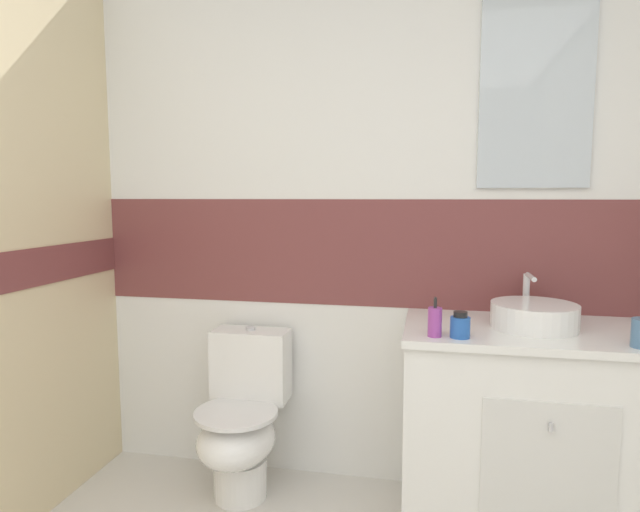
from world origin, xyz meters
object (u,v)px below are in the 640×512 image
at_px(sink_basin, 534,314).
at_px(hair_gel_jar, 460,326).
at_px(toilet, 242,420).
at_px(soap_dispenser, 435,322).

xyz_separation_m(sink_basin, hair_gel_jar, (-0.29, -0.21, -0.01)).
height_order(toilet, soap_dispenser, soap_dispenser).
bearing_deg(hair_gel_jar, toilet, 165.47).
relative_size(toilet, hair_gel_jar, 7.77).
height_order(sink_basin, hair_gel_jar, sink_basin).
height_order(sink_basin, toilet, sink_basin).
bearing_deg(soap_dispenser, toilet, 163.78).
distance_m(toilet, soap_dispenser, 1.04).
relative_size(sink_basin, toilet, 0.50).
bearing_deg(sink_basin, toilet, 178.49).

